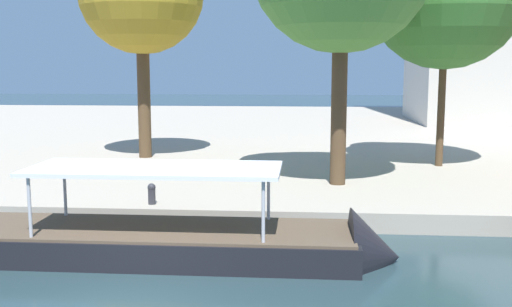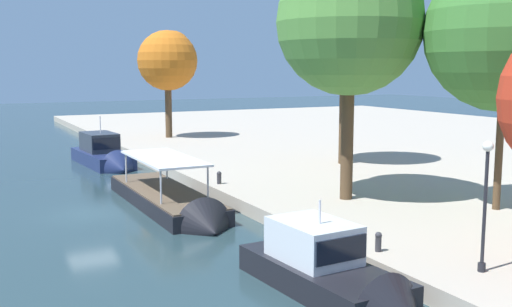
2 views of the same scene
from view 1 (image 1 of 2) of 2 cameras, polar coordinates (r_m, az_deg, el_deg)
The scene contains 3 objects.
dock_promenade at distance 48.05m, azimuth -0.50°, elevation 1.93°, with size 120.00×55.00×0.72m, color #A39989.
tour_boat_1 at distance 18.17m, azimuth -5.93°, elevation -8.89°, with size 13.07×3.19×3.98m.
mooring_bollard_1 at distance 22.00m, azimuth -9.84°, elevation -3.71°, with size 0.29×0.29×0.76m.
Camera 1 is at (4.27, -13.02, 5.62)m, focal length 42.27 mm.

